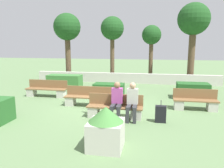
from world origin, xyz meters
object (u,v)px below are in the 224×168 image
object	(u,v)px
person_seated_woman	(132,100)
tree_rightmost	(194,22)
tree_leftmost	(67,29)
bench_right_side	(90,99)
tree_center_left	(112,30)
bench_back	(47,90)
planter_corner_left	(106,127)
bench_front	(115,109)
person_seated_man	(117,99)
suitcase	(161,114)
tree_center_right	(151,37)
bench_left_side	(195,102)

from	to	relation	value
person_seated_woman	tree_rightmost	bearing A→B (deg)	68.62
person_seated_woman	tree_leftmost	xyz separation A→B (m)	(-5.61, 8.19, 3.01)
bench_right_side	tree_center_left	xyz separation A→B (m)	(-0.29, 6.69, 3.26)
bench_back	tree_leftmost	bearing A→B (deg)	98.51
planter_corner_left	bench_right_side	bearing A→B (deg)	112.45
bench_front	bench_back	size ratio (longest dim) A/B	0.96
person_seated_man	tree_center_left	xyz separation A→B (m)	(-1.69, 8.08, 2.87)
planter_corner_left	tree_leftmost	size ratio (longest dim) A/B	0.22
bench_front	suitcase	bearing A→B (deg)	-7.04
suitcase	person_seated_woman	bearing A→B (deg)	176.51
bench_front	tree_leftmost	size ratio (longest dim) A/B	0.41
bench_front	planter_corner_left	bearing A→B (deg)	-85.36
person_seated_man	tree_center_right	distance (m)	9.08
bench_right_side	tree_rightmost	bearing A→B (deg)	63.18
person_seated_man	suitcase	xyz separation A→B (m)	(1.52, -0.06, -0.43)
planter_corner_left	person_seated_man	bearing A→B (deg)	92.64
bench_back	tree_leftmost	distance (m)	6.58
tree_center_right	tree_rightmost	distance (m)	2.90
bench_front	suitcase	world-z (taller)	bench_front
person_seated_woman	tree_center_right	world-z (taller)	tree_center_right
bench_back	tree_rightmost	size ratio (longest dim) A/B	0.40
suitcase	bench_back	bearing A→B (deg)	153.95
tree_rightmost	suitcase	bearing A→B (deg)	-104.99
tree_leftmost	tree_center_left	distance (m)	3.39
tree_leftmost	planter_corner_left	bearing A→B (deg)	-63.62
tree_leftmost	tree_rightmost	world-z (taller)	tree_rightmost
tree_leftmost	tree_center_right	distance (m)	6.14
tree_center_right	tree_rightmost	world-z (taller)	tree_rightmost
person_seated_woman	tree_center_left	size ratio (longest dim) A/B	0.29
bench_back	tree_center_right	bearing A→B (deg)	48.02
bench_back	tree_center_left	size ratio (longest dim) A/B	0.46
planter_corner_left	suitcase	world-z (taller)	planter_corner_left
tree_rightmost	person_seated_woman	bearing A→B (deg)	-111.38
bench_front	planter_corner_left	distance (m)	2.39
bench_back	tree_center_left	world-z (taller)	tree_center_left
tree_center_left	tree_rightmost	bearing A→B (deg)	-0.91
tree_leftmost	tree_center_left	size ratio (longest dim) A/B	1.07
planter_corner_left	suitcase	distance (m)	2.61
person_seated_man	planter_corner_left	size ratio (longest dim) A/B	1.21
tree_leftmost	person_seated_woman	bearing A→B (deg)	-55.58
bench_left_side	bench_back	world-z (taller)	same
bench_right_side	tree_leftmost	world-z (taller)	tree_leftmost
bench_back	planter_corner_left	size ratio (longest dim) A/B	1.91
bench_right_side	suitcase	world-z (taller)	bench_right_side
tree_center_left	person_seated_man	bearing A→B (deg)	-78.22
person_seated_woman	bench_left_side	bearing A→B (deg)	35.04
bench_left_side	tree_center_right	bearing A→B (deg)	109.63
person_seated_man	tree_rightmost	bearing A→B (deg)	65.32
suitcase	tree_rightmost	distance (m)	9.15
planter_corner_left	tree_rightmost	distance (m)	11.39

